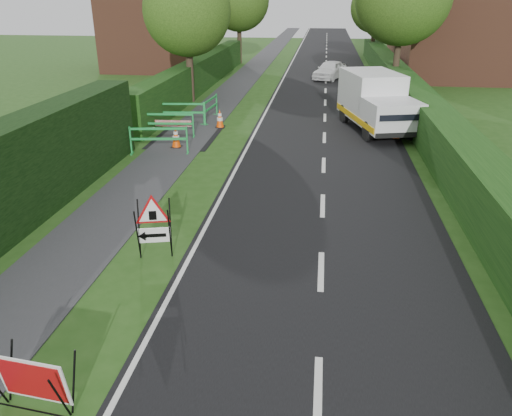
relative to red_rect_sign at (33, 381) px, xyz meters
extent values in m
plane|color=#234A15|center=(1.33, 3.28, -0.50)|extent=(120.00, 120.00, 0.00)
cube|color=black|center=(3.83, 38.28, -0.50)|extent=(6.00, 90.00, 0.02)
cube|color=#2D2D30|center=(-1.67, 38.28, -0.50)|extent=(2.00, 90.00, 0.02)
cube|color=#14380F|center=(-3.67, 25.28, -0.50)|extent=(1.00, 24.00, 1.80)
cube|color=#14380F|center=(7.83, 19.28, -0.50)|extent=(1.20, 50.00, 1.50)
cube|color=brown|center=(-8.67, 33.28, 2.25)|extent=(7.00, 7.00, 5.50)
cube|color=brown|center=(12.33, 31.28, 2.25)|extent=(7.00, 7.00, 5.50)
cube|color=brown|center=(13.33, 45.28, 2.25)|extent=(7.00, 7.00, 5.50)
cylinder|color=#2D2116|center=(-3.27, 21.28, 0.81)|extent=(0.36, 0.36, 2.62)
sphere|color=#224111|center=(-3.27, 21.28, 3.99)|extent=(4.40, 4.40, 4.40)
cylinder|color=#2D2116|center=(7.73, 25.28, 0.98)|extent=(0.36, 0.36, 2.97)
cylinder|color=#2D2116|center=(-3.27, 37.28, 0.90)|extent=(0.36, 0.36, 2.80)
sphere|color=#224111|center=(-3.27, 37.28, 4.34)|extent=(4.80, 4.80, 4.80)
cylinder|color=#2D2116|center=(7.73, 41.28, 0.72)|extent=(0.36, 0.36, 2.45)
sphere|color=#224111|center=(7.73, 41.28, 3.73)|extent=(4.20, 4.20, 4.20)
cylinder|color=black|center=(-0.47, 0.24, -0.06)|extent=(0.06, 0.30, 0.86)
cylinder|color=black|center=(0.48, -0.18, -0.06)|extent=(0.06, 0.30, 0.86)
cylinder|color=black|center=(0.51, 0.13, -0.06)|extent=(0.06, 0.30, 0.86)
cylinder|color=black|center=(-0.02, -0.15, -0.36)|extent=(1.05, 0.14, 0.02)
cube|color=white|center=(0.00, 0.01, 0.02)|extent=(1.06, 0.24, 0.75)
cube|color=#A60B0E|center=(0.00, -0.01, 0.02)|extent=(0.96, 0.21, 0.65)
cylinder|color=black|center=(-0.02, 4.17, 0.14)|extent=(0.12, 0.38, 1.25)
cylinder|color=black|center=(-0.10, 4.47, 0.14)|extent=(0.12, 0.38, 1.25)
cylinder|color=black|center=(0.63, 4.33, 0.14)|extent=(0.12, 0.38, 1.25)
cylinder|color=black|center=(0.55, 4.64, 0.14)|extent=(0.12, 0.38, 1.25)
cube|color=white|center=(0.27, 4.38, 0.06)|extent=(0.68, 0.19, 0.34)
cube|color=black|center=(0.27, 4.37, 0.06)|extent=(0.48, 0.13, 0.08)
cone|color=black|center=(0.01, 4.30, 0.06)|extent=(0.20, 0.23, 0.20)
cube|color=black|center=(0.27, 4.36, 0.53)|extent=(0.15, 0.05, 0.20)
cube|color=silver|center=(5.71, 17.09, 0.85)|extent=(2.71, 3.55, 1.88)
cube|color=silver|center=(6.33, 14.79, 0.48)|extent=(2.42, 2.47, 1.15)
cube|color=black|center=(6.59, 13.85, 0.77)|extent=(1.72, 0.66, 0.53)
cube|color=yellow|center=(5.00, 15.95, 0.10)|extent=(1.28, 4.66, 0.23)
cube|color=yellow|center=(6.90, 16.47, 0.10)|extent=(1.28, 4.66, 0.23)
cube|color=black|center=(6.59, 13.86, -0.03)|extent=(1.88, 0.61, 0.20)
cylinder|color=black|center=(5.50, 14.51, -0.11)|extent=(0.43, 0.82, 0.78)
cylinder|color=black|center=(7.20, 14.97, -0.11)|extent=(0.43, 0.82, 0.78)
cylinder|color=black|center=(4.68, 17.55, -0.11)|extent=(0.43, 0.82, 0.78)
cylinder|color=black|center=(6.37, 18.01, -0.11)|extent=(0.43, 0.82, 0.78)
cube|color=black|center=(6.65, 15.05, -0.48)|extent=(0.38, 0.38, 0.04)
cone|color=#FF4E08|center=(6.65, 15.05, -0.09)|extent=(0.32, 0.32, 0.75)
cylinder|color=white|center=(6.65, 15.05, -0.13)|extent=(0.25, 0.25, 0.14)
cylinder|color=white|center=(6.65, 15.05, 0.06)|extent=(0.17, 0.17, 0.10)
cube|color=black|center=(6.37, 16.29, -0.48)|extent=(0.38, 0.38, 0.04)
cone|color=#FF4E08|center=(6.37, 16.29, -0.09)|extent=(0.32, 0.32, 0.75)
cylinder|color=white|center=(6.37, 16.29, -0.13)|extent=(0.25, 0.25, 0.14)
cylinder|color=white|center=(6.37, 16.29, 0.06)|extent=(0.17, 0.17, 0.10)
cube|color=black|center=(6.72, 18.63, -0.48)|extent=(0.38, 0.38, 0.04)
cone|color=#FF4E08|center=(6.72, 18.63, -0.09)|extent=(0.32, 0.32, 0.75)
cylinder|color=white|center=(6.72, 18.63, -0.13)|extent=(0.25, 0.25, 0.14)
cylinder|color=white|center=(6.72, 18.63, 0.06)|extent=(0.17, 0.17, 0.10)
cube|color=black|center=(-1.65, 12.70, -0.48)|extent=(0.38, 0.38, 0.04)
cone|color=#FF4E08|center=(-1.65, 12.70, -0.09)|extent=(0.32, 0.32, 0.75)
cylinder|color=white|center=(-1.65, 12.70, -0.13)|extent=(0.25, 0.25, 0.14)
cylinder|color=white|center=(-1.65, 12.70, 0.06)|extent=(0.17, 0.17, 0.10)
cube|color=black|center=(-0.63, 15.87, -0.48)|extent=(0.38, 0.38, 0.04)
cone|color=#FF4E08|center=(-0.63, 15.87, -0.09)|extent=(0.32, 0.32, 0.75)
cylinder|color=white|center=(-0.63, 15.87, -0.13)|extent=(0.25, 0.25, 0.14)
cylinder|color=white|center=(-0.63, 15.87, 0.06)|extent=(0.17, 0.17, 0.10)
cube|color=#1A913B|center=(-3.01, 11.70, 0.00)|extent=(0.06, 0.06, 1.00)
cube|color=#1A913B|center=(-1.04, 12.01, 0.00)|extent=(0.06, 0.06, 1.00)
cube|color=#1A913B|center=(-2.03, 11.85, 0.42)|extent=(1.98, 0.36, 0.08)
cube|color=#1A913B|center=(-2.03, 11.85, 0.05)|extent=(1.98, 0.36, 0.08)
cube|color=#1A913B|center=(-3.01, 11.70, -0.48)|extent=(0.11, 0.36, 0.04)
cube|color=#1A913B|center=(-1.04, 12.01, -0.48)|extent=(0.11, 0.36, 0.04)
cube|color=#1A913B|center=(-3.36, 14.01, 0.00)|extent=(0.05, 0.05, 1.00)
cube|color=#1A913B|center=(-1.37, 14.21, 0.00)|extent=(0.05, 0.05, 1.00)
cube|color=#1A913B|center=(-2.36, 14.11, 0.42)|extent=(1.99, 0.25, 0.08)
cube|color=#1A913B|center=(-2.36, 14.11, 0.05)|extent=(1.99, 0.25, 0.08)
cube|color=#1A913B|center=(-3.36, 14.01, -0.48)|extent=(0.09, 0.35, 0.04)
cube|color=#1A913B|center=(-1.37, 14.21, -0.48)|extent=(0.09, 0.35, 0.04)
cube|color=#1A913B|center=(-3.35, 16.03, 0.00)|extent=(0.06, 0.06, 1.00)
cube|color=#1A913B|center=(-1.36, 16.25, 0.00)|extent=(0.06, 0.06, 1.00)
cube|color=#1A913B|center=(-2.35, 16.14, 0.42)|extent=(1.99, 0.27, 0.08)
cube|color=#1A913B|center=(-2.35, 16.14, 0.05)|extent=(1.99, 0.27, 0.08)
cube|color=#1A913B|center=(-3.35, 16.03, -0.48)|extent=(0.10, 0.35, 0.04)
cube|color=#1A913B|center=(-1.36, 16.25, -0.48)|extent=(0.10, 0.35, 0.04)
cube|color=#1A913B|center=(-1.40, 16.25, 0.00)|extent=(0.05, 0.05, 1.00)
cube|color=#1A913B|center=(-1.25, 18.25, 0.00)|extent=(0.05, 0.05, 1.00)
cube|color=#1A913B|center=(-1.33, 17.25, 0.42)|extent=(0.20, 2.00, 0.08)
cube|color=#1A913B|center=(-1.33, 17.25, 0.05)|extent=(0.20, 2.00, 0.08)
cube|color=#1A913B|center=(-1.40, 16.25, -0.48)|extent=(0.35, 0.09, 0.04)
cube|color=#1A913B|center=(-1.25, 18.25, -0.48)|extent=(0.35, 0.09, 0.04)
cube|color=red|center=(-2.30, 14.56, -0.50)|extent=(1.50, 0.11, 0.25)
imported|color=white|center=(4.08, 29.82, 0.10)|extent=(2.58, 3.82, 1.21)
camera|label=1|loc=(3.68, -4.80, 4.81)|focal=35.00mm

